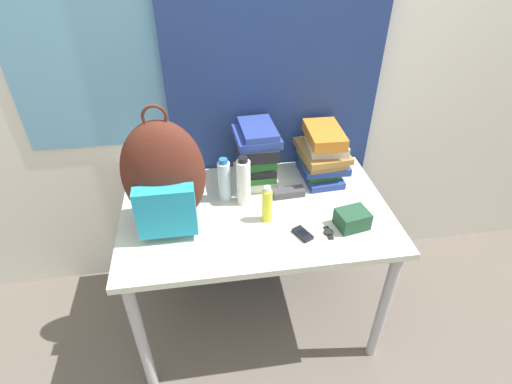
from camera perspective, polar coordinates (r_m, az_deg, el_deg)
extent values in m
plane|color=#665B51|center=(2.15, 1.64, -24.89)|extent=(12.00, 12.00, 0.00)
cube|color=silver|center=(1.97, -2.09, 17.50)|extent=(6.00, 0.05, 2.50)
cube|color=#66A3C6|center=(1.94, -17.03, 17.24)|extent=(1.10, 0.01, 0.80)
cube|color=navy|center=(1.94, 2.74, 17.20)|extent=(1.03, 0.04, 2.50)
cube|color=beige|center=(1.82, 0.00, -2.92)|extent=(1.21, 0.75, 0.03)
cylinder|color=#B2B2B7|center=(1.89, -16.10, -19.46)|extent=(0.05, 0.05, 0.72)
cylinder|color=#B2B2B7|center=(2.01, 17.74, -15.41)|extent=(0.05, 0.05, 0.72)
cylinder|color=#B2B2B7|center=(2.32, -14.85, -6.31)|extent=(0.05, 0.05, 0.72)
cylinder|color=#B2B2B7|center=(2.42, 11.85, -3.76)|extent=(0.05, 0.05, 0.72)
ellipsoid|color=#512319|center=(1.65, -13.03, 2.39)|extent=(0.33, 0.19, 0.48)
cube|color=teal|center=(1.61, -12.72, -2.74)|extent=(0.23, 0.07, 0.22)
torus|color=#512319|center=(1.53, -14.33, 10.39)|extent=(0.10, 0.01, 0.10)
cube|color=silver|center=(1.98, -0.14, 2.26)|extent=(0.20, 0.21, 0.06)
cube|color=#1E5623|center=(1.96, -0.01, 3.45)|extent=(0.16, 0.26, 0.03)
cube|color=black|center=(1.95, 0.27, 4.28)|extent=(0.17, 0.25, 0.04)
cube|color=#1E5623|center=(1.91, 0.04, 5.16)|extent=(0.17, 0.21, 0.05)
cube|color=black|center=(1.89, -0.06, 6.73)|extent=(0.18, 0.26, 0.06)
cube|color=navy|center=(1.86, 0.08, 7.94)|extent=(0.21, 0.24, 0.04)
cube|color=navy|center=(1.86, 0.25, 9.00)|extent=(0.17, 0.24, 0.03)
cube|color=navy|center=(2.04, 9.06, 2.58)|extent=(0.19, 0.28, 0.03)
cube|color=#1E5623|center=(2.03, 8.95, 3.41)|extent=(0.17, 0.22, 0.03)
cube|color=navy|center=(2.02, 9.57, 4.25)|extent=(0.22, 0.24, 0.04)
cube|color=olive|center=(2.00, 9.36, 5.00)|extent=(0.21, 0.25, 0.04)
cube|color=olive|center=(1.98, 9.43, 5.85)|extent=(0.24, 0.30, 0.03)
cube|color=silver|center=(1.96, 10.03, 6.78)|extent=(0.19, 0.22, 0.05)
cube|color=orange|center=(1.93, 9.75, 8.08)|extent=(0.16, 0.26, 0.06)
cylinder|color=silver|center=(1.83, -4.53, 1.51)|extent=(0.06, 0.06, 0.20)
cylinder|color=#286BB7|center=(1.77, -4.70, 4.42)|extent=(0.04, 0.04, 0.02)
cylinder|color=white|center=(1.80, -1.79, 1.38)|extent=(0.06, 0.06, 0.22)
cylinder|color=black|center=(1.73, -1.86, 4.64)|extent=(0.04, 0.04, 0.02)
cylinder|color=yellow|center=(1.71, 1.59, -1.97)|extent=(0.04, 0.04, 0.15)
cylinder|color=white|center=(1.66, 1.64, 0.43)|extent=(0.03, 0.03, 0.02)
cube|color=black|center=(1.69, 6.67, -5.97)|extent=(0.08, 0.10, 0.02)
cube|color=black|center=(1.68, 6.69, -5.75)|extent=(0.05, 0.05, 0.00)
cube|color=#47474C|center=(1.89, 4.66, -0.07)|extent=(0.15, 0.06, 0.04)
cube|color=#234C33|center=(1.75, 13.59, -3.78)|extent=(0.15, 0.13, 0.08)
cube|color=black|center=(1.72, 10.32, -5.76)|extent=(0.02, 0.08, 0.00)
cylinder|color=#232328|center=(1.71, 10.33, -5.66)|extent=(0.04, 0.04, 0.01)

